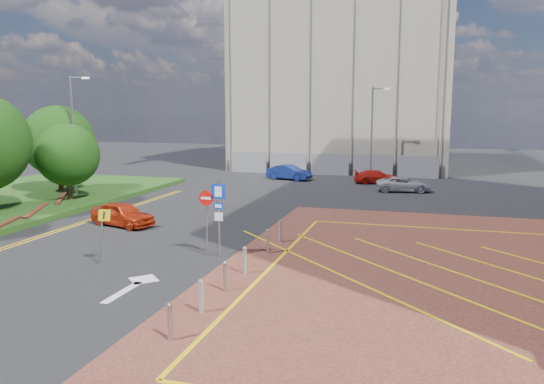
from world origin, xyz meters
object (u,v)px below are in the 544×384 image
at_px(tree_d, 58,141).
at_px(car_silver_back, 403,184).
at_px(tree_c, 68,155).
at_px(sign_cluster, 214,210).
at_px(car_red_left, 122,214).
at_px(car_blue_back, 289,172).
at_px(car_red_back, 377,177).
at_px(lamp_back, 373,130).
at_px(lamp_left_far, 74,131).
at_px(warning_sign, 102,229).

height_order(tree_d, car_silver_back, tree_d).
xyz_separation_m(tree_c, sign_cluster, (13.80, -9.02, -1.24)).
relative_size(car_red_left, car_blue_back, 0.94).
bearing_deg(car_red_back, lamp_back, 1.92).
distance_m(lamp_left_far, car_blue_back, 18.41).
height_order(lamp_back, car_red_back, lamp_back).
height_order(car_red_left, car_red_back, car_red_left).
distance_m(tree_c, lamp_left_far, 2.65).
xyz_separation_m(car_red_left, car_blue_back, (3.78, 20.62, 0.02)).
bearing_deg(tree_d, tree_c, -45.00).
xyz_separation_m(lamp_left_far, car_blue_back, (11.59, 13.73, -4.01)).
bearing_deg(tree_d, warning_sign, -47.78).
distance_m(lamp_left_far, car_red_back, 23.79).
relative_size(warning_sign, car_red_left, 0.61).
bearing_deg(lamp_back, lamp_left_far, -139.14).
distance_m(sign_cluster, car_silver_back, 21.60).
xyz_separation_m(lamp_back, car_blue_back, (-6.91, -2.27, -3.71)).
xyz_separation_m(car_blue_back, car_red_back, (7.63, -0.32, -0.09)).
distance_m(tree_d, car_red_back, 24.88).
height_order(lamp_left_far, lamp_back, lamp_left_far).
height_order(lamp_back, warning_sign, lamp_back).
bearing_deg(lamp_left_far, sign_cluster, -36.82).
height_order(tree_d, warning_sign, tree_d).
height_order(tree_c, lamp_left_far, lamp_left_far).
xyz_separation_m(lamp_left_far, lamp_back, (18.50, 16.00, -0.30)).
height_order(tree_d, lamp_left_far, lamp_left_far).
bearing_deg(warning_sign, car_silver_back, 65.16).
bearing_deg(sign_cluster, car_red_back, 79.55).
xyz_separation_m(car_red_left, car_silver_back, (13.71, 16.33, -0.07)).
bearing_deg(tree_c, sign_cluster, -33.16).
bearing_deg(lamp_left_far, car_red_left, -41.43).
xyz_separation_m(tree_d, sign_cluster, (16.80, -12.02, -1.92)).
bearing_deg(lamp_back, tree_c, -134.32).
distance_m(lamp_back, car_silver_back, 8.16).
distance_m(tree_d, lamp_back, 25.47).
xyz_separation_m(sign_cluster, car_silver_back, (6.80, 20.45, -1.39)).
xyz_separation_m(warning_sign, car_silver_back, (10.56, 22.81, -0.87)).
bearing_deg(car_red_left, tree_d, 67.53).
relative_size(warning_sign, car_red_back, 0.59).
bearing_deg(car_red_back, car_silver_back, -163.63).
relative_size(lamp_left_far, warning_sign, 3.56).
bearing_deg(tree_d, car_red_left, -38.59).
distance_m(tree_d, sign_cluster, 20.74).
height_order(sign_cluster, car_blue_back, sign_cluster).
height_order(sign_cluster, car_red_back, sign_cluster).
distance_m(tree_c, tree_d, 4.30).
bearing_deg(car_silver_back, lamp_back, 15.27).
xyz_separation_m(tree_d, warning_sign, (13.04, -14.37, -2.44)).
distance_m(car_red_left, car_red_back, 23.29).
xyz_separation_m(lamp_left_far, car_silver_back, (21.52, 9.44, -4.10)).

